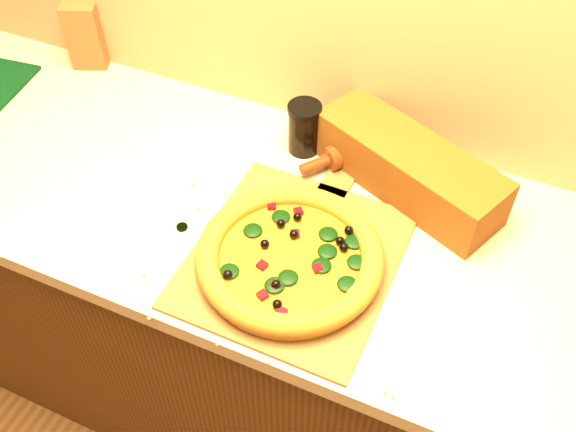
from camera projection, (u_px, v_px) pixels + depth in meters
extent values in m
cube|color=#45240E|center=(287.00, 332.00, 1.73)|extent=(2.80, 0.65, 0.86)
cube|color=#C0B096|center=(287.00, 222.00, 1.40)|extent=(2.84, 0.68, 0.04)
cube|color=brown|center=(294.00, 259.00, 1.30)|extent=(0.40, 0.44, 0.01)
cube|color=brown|center=(345.00, 170.00, 1.47)|extent=(0.07, 0.18, 0.01)
cylinder|color=#BA852E|center=(290.00, 262.00, 1.27)|extent=(0.35, 0.35, 0.02)
cylinder|color=gold|center=(290.00, 258.00, 1.26)|extent=(0.29, 0.29, 0.01)
torus|color=#99611B|center=(290.00, 255.00, 1.26)|extent=(0.37, 0.37, 0.05)
ellipsoid|color=black|center=(322.00, 252.00, 1.26)|extent=(0.04, 0.04, 0.01)
sphere|color=black|center=(265.00, 254.00, 1.25)|extent=(0.02, 0.02, 0.02)
cube|color=maroon|center=(289.00, 279.00, 1.22)|extent=(0.02, 0.02, 0.01)
cylinder|color=black|center=(182.00, 227.00, 1.35)|extent=(0.03, 0.03, 0.01)
cylinder|color=#54230E|center=(382.00, 139.00, 1.50)|extent=(0.23, 0.27, 0.06)
cylinder|color=#54230E|center=(444.00, 115.00, 1.56)|extent=(0.06, 0.07, 0.03)
cylinder|color=#54230E|center=(315.00, 165.00, 1.44)|extent=(0.06, 0.07, 0.03)
cube|color=brown|center=(408.00, 167.00, 1.39)|extent=(0.46, 0.31, 0.12)
cube|color=brown|center=(86.00, 35.00, 1.69)|extent=(0.11, 0.10, 0.18)
cylinder|color=black|center=(304.00, 130.00, 1.48)|extent=(0.07, 0.07, 0.11)
cylinder|color=black|center=(305.00, 109.00, 1.44)|extent=(0.08, 0.08, 0.01)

